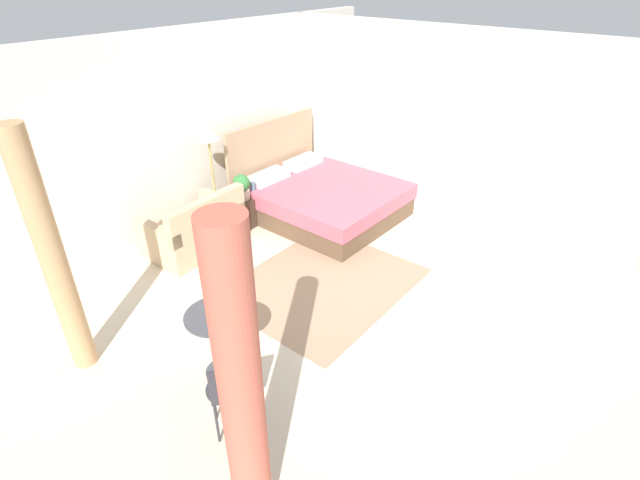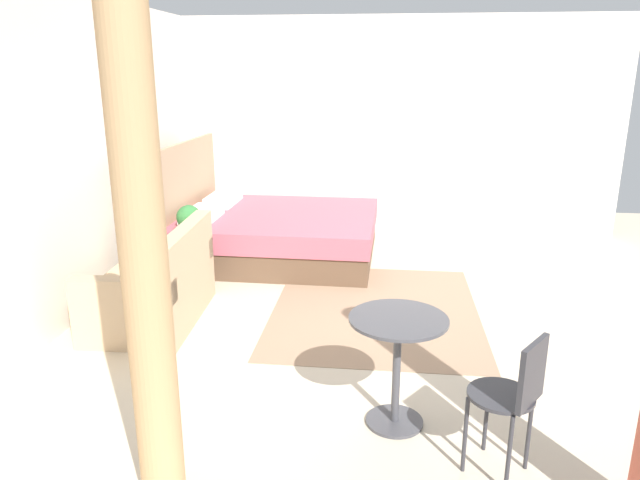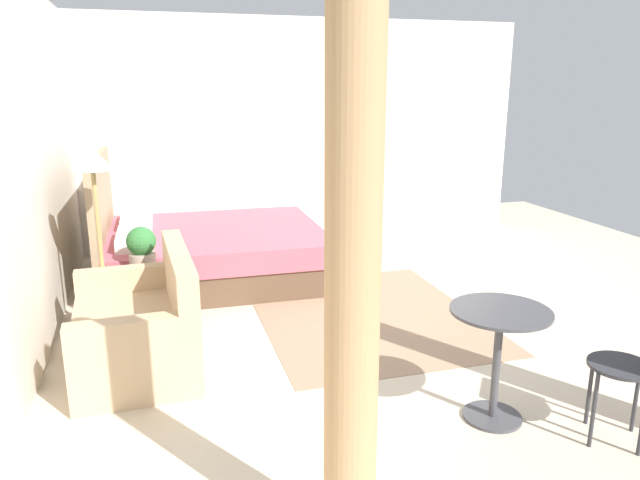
{
  "view_description": "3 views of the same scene",
  "coord_description": "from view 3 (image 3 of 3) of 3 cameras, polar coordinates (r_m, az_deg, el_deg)",
  "views": [
    {
      "loc": [
        -3.87,
        -2.92,
        3.57
      ],
      "look_at": [
        -0.23,
        0.0,
        0.83
      ],
      "focal_mm": 26.9,
      "sensor_mm": 36.0,
      "label": 1
    },
    {
      "loc": [
        -5.03,
        0.11,
        2.17
      ],
      "look_at": [
        -0.29,
        0.66,
        0.76
      ],
      "focal_mm": 32.73,
      "sensor_mm": 36.0,
      "label": 2
    },
    {
      "loc": [
        -4.64,
        1.96,
        2.03
      ],
      "look_at": [
        0.54,
        0.47,
        0.6
      ],
      "focal_mm": 33.26,
      "sensor_mm": 36.0,
      "label": 3
    }
  ],
  "objects": [
    {
      "name": "wall_back",
      "position": [
        4.77,
        -26.99,
        5.73
      ],
      "size": [
        8.6,
        0.12,
        2.82
      ],
      "primitive_type": "cube",
      "color": "silver",
      "rests_on": "ground"
    },
    {
      "name": "floor_lamp",
      "position": [
        4.96,
        -20.91,
        5.17
      ],
      "size": [
        0.31,
        0.31,
        1.56
      ],
      "color": "#99844C",
      "rests_on": "ground"
    },
    {
      "name": "vase",
      "position": [
        5.57,
        -16.74,
        -1.2
      ],
      "size": [
        0.09,
        0.09,
        0.19
      ],
      "color": "slate",
      "rests_on": "nightstand"
    },
    {
      "name": "ground_plane",
      "position": [
        5.44,
        6.45,
        -7.31
      ],
      "size": [
        8.6,
        8.74,
        0.02
      ],
      "primitive_type": "cube",
      "color": "beige"
    },
    {
      "name": "potted_plant",
      "position": [
        5.33,
        -16.78,
        -0.74
      ],
      "size": [
        0.25,
        0.25,
        0.39
      ],
      "color": "tan",
      "rests_on": "nightstand"
    },
    {
      "name": "area_rug",
      "position": [
        5.41,
        4.54,
        -7.22
      ],
      "size": [
        2.3,
        1.89,
        0.01
      ],
      "primitive_type": "cube",
      "color": "#93755B",
      "rests_on": "ground"
    },
    {
      "name": "curtain_right",
      "position": [
        2.35,
        3.14,
        -4.78
      ],
      "size": [
        0.23,
        0.23,
        2.49
      ],
      "color": "tan",
      "rests_on": "ground"
    },
    {
      "name": "bed",
      "position": [
        6.46,
        -10.73,
        -0.98
      ],
      "size": [
        2.0,
        2.29,
        1.35
      ],
      "color": "brown",
      "rests_on": "ground"
    },
    {
      "name": "cafe_chair_near_window",
      "position": [
        3.86,
        28.09,
        -10.13
      ],
      "size": [
        0.51,
        0.51,
        0.84
      ],
      "color": "#2D2D33",
      "rests_on": "ground"
    },
    {
      "name": "nightstand",
      "position": [
        5.55,
        -16.76,
        -4.77
      ],
      "size": [
        0.5,
        0.41,
        0.46
      ],
      "color": "#38281E",
      "rests_on": "ground"
    },
    {
      "name": "wall_right",
      "position": [
        7.72,
        -1.25,
        10.23
      ],
      "size": [
        0.12,
        5.74,
        2.82
      ],
      "primitive_type": "cube",
      "color": "silver",
      "rests_on": "ground"
    },
    {
      "name": "balcony_table",
      "position": [
        3.8,
        16.76,
        -9.56
      ],
      "size": [
        0.61,
        0.61,
        0.73
      ],
      "color": "#3F3F44",
      "rests_on": "ground"
    },
    {
      "name": "couch",
      "position": [
        4.59,
        -16.83,
        -8.14
      ],
      "size": [
        1.32,
        0.89,
        0.86
      ],
      "color": "tan",
      "rests_on": "ground"
    }
  ]
}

